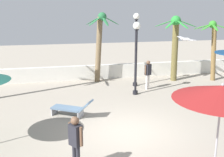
% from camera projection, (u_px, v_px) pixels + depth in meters
% --- Properties ---
extents(ground_plane, '(56.00, 56.00, 0.00)m').
position_uv_depth(ground_plane, '(128.00, 132.00, 10.42)').
color(ground_plane, '#9E9384').
extents(boundary_wall, '(25.20, 0.30, 0.95)m').
position_uv_depth(boundary_wall, '(95.00, 72.00, 18.24)').
color(boundary_wall, silver).
rests_on(boundary_wall, ground_plane).
extents(patio_umbrella_2, '(2.28, 2.28, 2.99)m').
position_uv_depth(patio_umbrella_2, '(222.00, 94.00, 6.18)').
color(patio_umbrella_2, '#333338').
rests_on(patio_umbrella_2, ground_plane).
extents(palm_tree_0, '(2.30, 2.30, 3.93)m').
position_uv_depth(palm_tree_0, '(213.00, 42.00, 17.33)').
color(palm_tree_0, brown).
rests_on(palm_tree_0, ground_plane).
extents(palm_tree_2, '(2.13, 2.16, 4.44)m').
position_uv_depth(palm_tree_2, '(100.00, 40.00, 17.09)').
color(palm_tree_2, brown).
rests_on(palm_tree_2, ground_plane).
extents(palm_tree_3, '(2.55, 2.71, 4.23)m').
position_uv_depth(palm_tree_3, '(175.00, 41.00, 17.32)').
color(palm_tree_3, brown).
rests_on(palm_tree_3, ground_plane).
extents(lamp_post_0, '(0.40, 0.40, 3.98)m').
position_uv_depth(lamp_post_0, '(136.00, 48.00, 14.38)').
color(lamp_post_0, black).
rests_on(lamp_post_0, ground_plane).
extents(lamp_post_1, '(0.37, 0.37, 4.40)m').
position_uv_depth(lamp_post_1, '(136.00, 42.00, 16.02)').
color(lamp_post_1, black).
rests_on(lamp_post_1, ground_plane).
extents(lounge_chair_1, '(1.90, 1.45, 0.84)m').
position_uv_depth(lounge_chair_1, '(72.00, 108.00, 11.84)').
color(lounge_chair_1, '#B7B7BC').
rests_on(lounge_chair_1, ground_plane).
extents(guest_0, '(0.40, 0.47, 1.75)m').
position_uv_depth(guest_0, '(76.00, 139.00, 7.56)').
color(guest_0, '#26262D').
rests_on(guest_0, ground_plane).
extents(guest_1, '(0.49, 0.39, 1.72)m').
position_uv_depth(guest_1, '(148.00, 72.00, 15.76)').
color(guest_1, silver).
rests_on(guest_1, ground_plane).
extents(seagull_0, '(0.38, 1.36, 0.14)m').
position_uv_depth(seagull_0, '(186.00, 39.00, 9.99)').
color(seagull_0, white).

